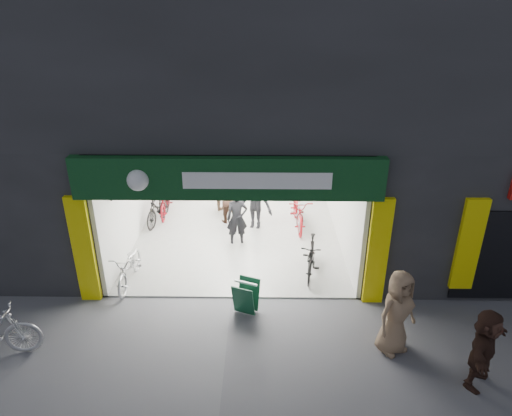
{
  "coord_description": "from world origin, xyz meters",
  "views": [
    {
      "loc": [
        0.7,
        -8.77,
        6.39
      ],
      "look_at": [
        0.55,
        1.5,
        1.63
      ],
      "focal_mm": 32.0,
      "sensor_mm": 36.0,
      "label": 1
    }
  ],
  "objects_px": {
    "bike_left_front": "(130,267)",
    "sandwich_board": "(246,296)",
    "pedestrian_near": "(397,313)",
    "bike_right_front": "(311,257)"
  },
  "relations": [
    {
      "from": "sandwich_board",
      "to": "bike_left_front",
      "type": "bearing_deg",
      "value": -179.88
    },
    {
      "from": "pedestrian_near",
      "to": "bike_right_front",
      "type": "bearing_deg",
      "value": 85.46
    },
    {
      "from": "bike_right_front",
      "to": "pedestrian_near",
      "type": "bearing_deg",
      "value": -53.48
    },
    {
      "from": "bike_left_front",
      "to": "bike_right_front",
      "type": "distance_m",
      "value": 4.46
    },
    {
      "from": "bike_left_front",
      "to": "pedestrian_near",
      "type": "distance_m",
      "value": 6.23
    },
    {
      "from": "bike_left_front",
      "to": "sandwich_board",
      "type": "bearing_deg",
      "value": -20.14
    },
    {
      "from": "bike_right_front",
      "to": "pedestrian_near",
      "type": "relative_size",
      "value": 0.93
    },
    {
      "from": "bike_left_front",
      "to": "sandwich_board",
      "type": "height_order",
      "value": "bike_left_front"
    },
    {
      "from": "bike_left_front",
      "to": "pedestrian_near",
      "type": "xyz_separation_m",
      "value": [
        5.8,
        -2.24,
        0.43
      ]
    },
    {
      "from": "bike_left_front",
      "to": "sandwich_board",
      "type": "distance_m",
      "value": 3.07
    }
  ]
}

